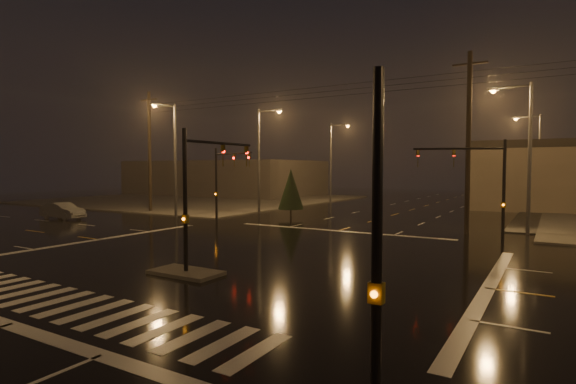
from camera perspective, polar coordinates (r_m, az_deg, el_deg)
name	(u,v)px	position (r m, az deg, el deg)	size (l,w,h in m)	color
ground	(244,258)	(22.28, -5.62, -8.30)	(140.00, 140.00, 0.00)	black
sidewalk_nw	(199,199)	(64.26, -11.25, -0.90)	(36.00, 36.00, 0.12)	#403E39
median_island	(186,272)	(19.27, -12.82, -9.93)	(3.00, 1.60, 0.15)	#403E39
crosswalk	(75,306)	(16.17, -25.47, -12.93)	(15.00, 2.60, 0.01)	beige
stop_bar_near	(9,325)	(15.20, -31.95, -14.11)	(16.00, 0.50, 0.01)	beige
stop_bar_far	(338,231)	(31.68, 6.33, -4.92)	(16.00, 0.50, 0.01)	beige
commercial_block	(225,178)	(76.51, -8.02, 1.80)	(30.00, 18.00, 5.60)	#403A38
signal_mast_median	(200,183)	(19.48, -11.06, 1.15)	(0.25, 4.59, 6.00)	black
signal_mast_ne	(484,179)	(27.92, 23.64, 1.58)	(4.84, 1.86, 6.00)	black
signal_mast_nw	(223,176)	(35.69, -8.25, 2.05)	(4.84, 1.86, 6.00)	black
signal_mast_se	(377,204)	(8.31, 11.23, -1.55)	(1.55, 3.87, 6.00)	black
streetlight_1	(261,153)	(43.03, -3.39, 4.91)	(2.77, 0.32, 10.00)	#38383A
streetlight_2	(333,157)	(56.97, 5.73, 4.44)	(2.77, 0.32, 10.00)	#38383A
streetlight_3	(525,147)	(33.64, 27.84, 5.11)	(2.77, 0.32, 10.00)	#38383A
streetlight_4	(536,155)	(53.61, 28.98, 4.17)	(2.77, 0.32, 10.00)	#38383A
streetlight_5	(173,152)	(40.86, -14.45, 4.93)	(0.32, 2.77, 10.00)	#38383A
utility_pole_0	(150,151)	(47.16, -17.17, 5.02)	(2.20, 0.32, 12.00)	black
utility_pole_1	(468,142)	(32.00, 21.93, 5.95)	(2.20, 0.32, 12.00)	black
conifer_3	(291,189)	(40.43, 0.37, 0.38)	(2.32, 2.32, 4.33)	black
car_crossing	(63,211)	(43.43, -26.70, -2.14)	(1.51, 4.32, 1.42)	slate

